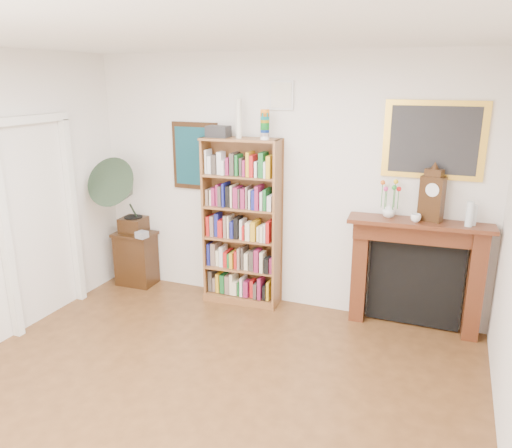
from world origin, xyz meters
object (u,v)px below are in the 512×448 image
at_px(gramophone, 123,191).
at_px(bottle_right, 474,215).
at_px(teacup, 416,218).
at_px(side_cabinet, 136,258).
at_px(fireplace, 416,265).
at_px(flower_vase, 389,210).
at_px(bookshelf, 241,213).
at_px(cd_stack, 142,235).
at_px(bottle_left, 470,214).
at_px(mantel_clock, 432,196).

bearing_deg(gramophone, bottle_right, -1.90).
height_order(gramophone, teacup, gramophone).
relative_size(side_cabinet, teacup, 6.89).
xyz_separation_m(fireplace, teacup, (-0.04, -0.11, 0.52)).
bearing_deg(bottle_right, flower_vase, -179.97).
height_order(gramophone, flower_vase, gramophone).
xyz_separation_m(bookshelf, cd_stack, (-1.24, -0.16, -0.35)).
xyz_separation_m(bookshelf, bottle_left, (2.35, -0.01, 0.23)).
distance_m(gramophone, mantel_clock, 3.48).
bearing_deg(cd_stack, bottle_right, 3.21).
bearing_deg(bottle_right, side_cabinet, -178.98).
relative_size(gramophone, mantel_clock, 1.89).
bearing_deg(bottle_left, flower_vase, 176.03).
xyz_separation_m(bottle_left, bottle_right, (0.04, 0.05, -0.02)).
distance_m(bookshelf, teacup, 1.87).
bearing_deg(mantel_clock, bottle_left, 8.28).
relative_size(mantel_clock, bottle_right, 2.58).
relative_size(side_cabinet, bottle_left, 2.81).
distance_m(gramophone, teacup, 3.35).
distance_m(bookshelf, fireplace, 1.95).
distance_m(fireplace, cd_stack, 3.15).
bearing_deg(fireplace, bookshelf, 178.32).
bearing_deg(bottle_right, teacup, -171.55).
bearing_deg(bottle_left, cd_stack, -177.59).
relative_size(side_cabinet, mantel_clock, 1.31).
xyz_separation_m(fireplace, cd_stack, (-3.15, -0.23, 0.02)).
relative_size(fireplace, mantel_clock, 2.74).
distance_m(bookshelf, bottle_left, 2.36).
xyz_separation_m(mantel_clock, flower_vase, (-0.39, -0.01, -0.18)).
xyz_separation_m(fireplace, mantel_clock, (0.08, -0.02, 0.73)).
xyz_separation_m(fireplace, gramophone, (-3.39, -0.21, 0.53)).
height_order(fireplace, bottle_right, bottle_right).
xyz_separation_m(gramophone, bottle_right, (3.86, 0.18, 0.05)).
height_order(mantel_clock, bottle_right, mantel_clock).
height_order(fireplace, mantel_clock, mantel_clock).
bearing_deg(bottle_right, bookshelf, -178.91).
height_order(bookshelf, teacup, bookshelf).
height_order(mantel_clock, flower_vase, mantel_clock).
relative_size(fireplace, flower_vase, 10.08).
distance_m(cd_stack, bottle_right, 3.67).
xyz_separation_m(bookshelf, side_cabinet, (-1.44, -0.02, -0.73)).
bearing_deg(gramophone, flower_vase, -1.22).
distance_m(bookshelf, bottle_right, 2.39).
relative_size(bookshelf, side_cabinet, 3.25).
bearing_deg(mantel_clock, cd_stack, -158.03).
distance_m(gramophone, flower_vase, 3.08).
distance_m(side_cabinet, gramophone, 0.89).
relative_size(flower_vase, teacup, 1.43).
bearing_deg(bottle_right, bottle_left, -125.87).
height_order(cd_stack, bottle_left, bottle_left).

